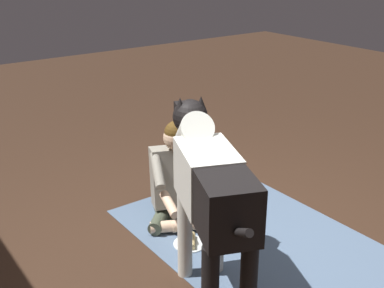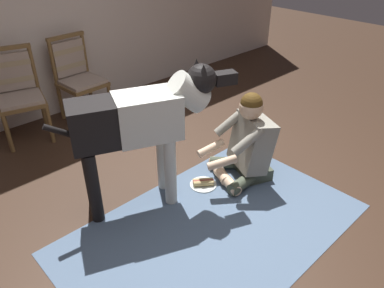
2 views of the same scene
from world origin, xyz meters
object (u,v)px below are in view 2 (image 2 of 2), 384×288
object	(u,v)px
hot_dog_on_plate	(203,183)
person_sitting_on_floor	(247,144)
dining_chair_left_of_pair	(18,90)
large_dog	(141,121)
dining_chair_right_of_pair	(77,74)

from	to	relation	value
hot_dog_on_plate	person_sitting_on_floor	bearing A→B (deg)	-22.51
dining_chair_left_of_pair	large_dog	distance (m)	1.84
dining_chair_right_of_pair	person_sitting_on_floor	xyz separation A→B (m)	(0.47, -2.17, -0.19)
large_dog	hot_dog_on_plate	size ratio (longest dim) A/B	5.75
dining_chair_right_of_pair	person_sitting_on_floor	size ratio (longest dim) A/B	1.16
dining_chair_right_of_pair	person_sitting_on_floor	bearing A→B (deg)	-77.72
person_sitting_on_floor	large_dog	bearing A→B (deg)	157.49
dining_chair_left_of_pair	dining_chair_right_of_pair	size ratio (longest dim) A/B	1.00
dining_chair_left_of_pair	hot_dog_on_plate	bearing A→B (deg)	-68.95
dining_chair_left_of_pair	person_sitting_on_floor	size ratio (longest dim) A/B	1.16
person_sitting_on_floor	dining_chair_right_of_pair	bearing A→B (deg)	102.28
dining_chair_left_of_pair	large_dog	world-z (taller)	large_dog
dining_chair_left_of_pair	dining_chair_right_of_pair	world-z (taller)	same
dining_chair_right_of_pair	large_dog	xyz separation A→B (m)	(-0.40, -1.81, 0.22)
dining_chair_left_of_pair	hot_dog_on_plate	distance (m)	2.22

